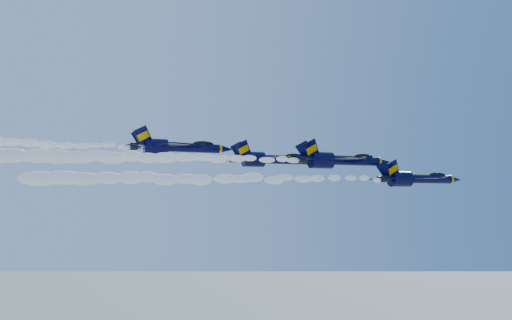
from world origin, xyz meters
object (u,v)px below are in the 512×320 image
object	(u,v)px
jet_second	(340,160)
jet_fourth	(177,147)
jet_lead	(417,179)
jet_third	(272,159)

from	to	relation	value
jet_second	jet_fourth	distance (m)	29.38
jet_fourth	jet_second	bearing A→B (deg)	-34.28
jet_second	jet_lead	bearing A→B (deg)	-30.73
jet_second	jet_third	distance (m)	12.38
jet_lead	jet_fourth	bearing A→B (deg)	146.78
jet_third	jet_fourth	bearing A→B (deg)	153.37
jet_second	jet_fourth	bearing A→B (deg)	145.72
jet_lead	jet_fourth	world-z (taller)	jet_fourth
jet_lead	jet_fourth	xyz separation A→B (m)	(-34.74, 22.76, 6.10)
jet_third	jet_lead	bearing A→B (deg)	-37.86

